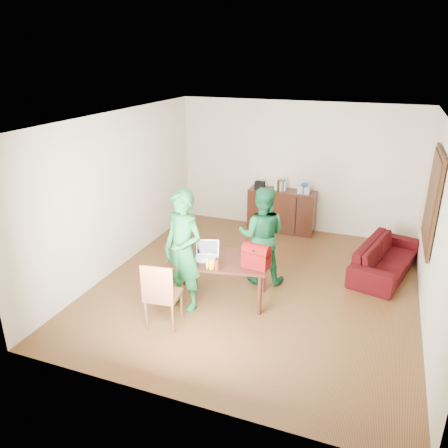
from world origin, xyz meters
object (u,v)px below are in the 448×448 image
at_px(person_far, 262,235).
at_px(sofa, 386,258).
at_px(red_bag, 256,258).
at_px(bottle, 217,264).
at_px(person_near, 183,251).
at_px(table, 219,263).
at_px(laptop, 207,256).
at_px(chair, 163,306).

xyz_separation_m(person_far, sofa, (1.94, 1.03, -0.54)).
bearing_deg(red_bag, bottle, -141.69).
xyz_separation_m(person_near, person_far, (0.84, 1.17, -0.10)).
relative_size(table, person_near, 0.87).
distance_m(table, person_far, 0.93).
distance_m(laptop, bottle, 0.39).
xyz_separation_m(bottle, sofa, (2.27, 2.18, -0.51)).
height_order(person_near, bottle, person_near).
distance_m(table, chair, 1.08).
bearing_deg(laptop, person_near, -147.91).
height_order(table, red_bag, red_bag).
height_order(table, person_far, person_far).
relative_size(table, person_far, 0.98).
relative_size(table, bottle, 8.45).
bearing_deg(person_near, chair, -78.84).
distance_m(laptop, red_bag, 0.77).
xyz_separation_m(bottle, red_bag, (0.50, 0.29, 0.05)).
height_order(chair, sofa, chair).
bearing_deg(person_far, person_near, 44.74).
distance_m(chair, person_near, 0.83).
bearing_deg(chair, bottle, 36.96).
xyz_separation_m(chair, bottle, (0.58, 0.56, 0.49)).
distance_m(person_near, bottle, 0.53).
bearing_deg(bottle, chair, -135.68).
relative_size(laptop, bottle, 2.13).
bearing_deg(laptop, sofa, 18.89).
bearing_deg(laptop, bottle, -63.62).
distance_m(table, person_near, 0.63).
relative_size(table, red_bag, 4.16).
height_order(person_far, red_bag, person_far).
bearing_deg(red_bag, person_near, -155.09).
height_order(laptop, sofa, laptop).
bearing_deg(red_bag, person_far, 108.90).
height_order(chair, bottle, chair).
bearing_deg(table, laptop, -164.98).
height_order(bottle, red_bag, red_bag).
bearing_deg(person_far, bottle, 64.53).
height_order(table, bottle, bottle).
relative_size(table, chair, 1.61).
bearing_deg(red_bag, sofa, 54.84).
distance_m(bottle, sofa, 3.19).
bearing_deg(bottle, sofa, 43.77).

